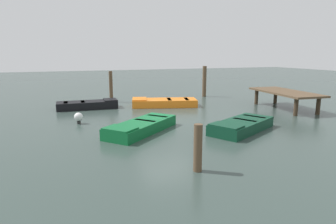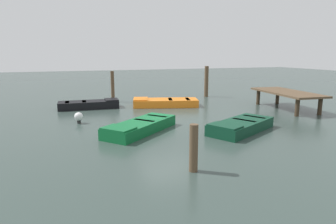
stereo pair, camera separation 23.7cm
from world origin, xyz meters
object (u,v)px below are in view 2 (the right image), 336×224
(dock_segment, at_px, (287,94))
(rowboat_dark_green, at_px, (241,126))
(rowboat_green, at_px, (140,126))
(mooring_piling_mid_left, at_px, (113,86))
(rowboat_orange, at_px, (165,102))
(marker_buoy, at_px, (79,117))
(rowboat_black, at_px, (89,104))
(mooring_piling_far_left, at_px, (206,81))
(mooring_piling_near_right, at_px, (194,148))

(dock_segment, relative_size, rowboat_dark_green, 1.34)
(rowboat_green, relative_size, mooring_piling_mid_left, 1.78)
(rowboat_orange, bearing_deg, rowboat_green, 76.98)
(dock_segment, xyz_separation_m, marker_buoy, (-0.36, -10.59, -0.54))
(mooring_piling_mid_left, relative_size, marker_buoy, 3.91)
(rowboat_orange, xyz_separation_m, rowboat_black, (-0.76, -4.07, 0.00))
(rowboat_black, bearing_deg, mooring_piling_mid_left, 51.82)
(rowboat_black, bearing_deg, rowboat_orange, -7.80)
(dock_segment, height_order, marker_buoy, dock_segment)
(rowboat_dark_green, xyz_separation_m, rowboat_orange, (-6.16, -0.92, -0.00))
(rowboat_orange, bearing_deg, mooring_piling_far_left, -130.46)
(rowboat_green, relative_size, rowboat_black, 1.05)
(rowboat_green, bearing_deg, marker_buoy, -87.36)
(dock_segment, xyz_separation_m, mooring_piling_mid_left, (-5.65, -8.24, 0.11))
(rowboat_orange, height_order, mooring_piling_near_right, mooring_piling_near_right)
(rowboat_orange, height_order, mooring_piling_far_left, mooring_piling_far_left)
(dock_segment, xyz_separation_m, mooring_piling_far_left, (-5.66, -1.85, 0.21))
(mooring_piling_far_left, bearing_deg, dock_segment, 18.11)
(mooring_piling_mid_left, relative_size, mooring_piling_far_left, 0.90)
(rowboat_black, xyz_separation_m, mooring_piling_far_left, (-1.85, 7.98, 0.82))
(rowboat_orange, xyz_separation_m, mooring_piling_far_left, (-2.61, 3.91, 0.82))
(rowboat_green, distance_m, mooring_piling_near_right, 4.21)
(rowboat_dark_green, distance_m, marker_buoy, 6.71)
(rowboat_orange, distance_m, mooring_piling_near_right, 9.45)
(marker_buoy, bearing_deg, rowboat_black, 167.69)
(rowboat_orange, bearing_deg, rowboat_black, 5.24)
(rowboat_black, bearing_deg, marker_buoy, -99.54)
(rowboat_green, height_order, rowboat_black, same)
(rowboat_black, bearing_deg, mooring_piling_far_left, 15.82)
(dock_segment, relative_size, rowboat_orange, 1.16)
(mooring_piling_near_right, bearing_deg, rowboat_green, -176.04)
(rowboat_dark_green, bearing_deg, marker_buoy, -59.02)
(rowboat_dark_green, distance_m, mooring_piling_far_left, 9.31)
(rowboat_orange, xyz_separation_m, mooring_piling_mid_left, (-2.60, -2.48, 0.72))
(rowboat_black, relative_size, mooring_piling_far_left, 1.54)
(rowboat_orange, relative_size, mooring_piling_far_left, 1.83)
(mooring_piling_far_left, bearing_deg, rowboat_black, -76.94)
(rowboat_dark_green, xyz_separation_m, mooring_piling_far_left, (-8.77, 3.00, 0.82))
(mooring_piling_far_left, bearing_deg, marker_buoy, -58.72)
(dock_segment, relative_size, rowboat_green, 1.32)
(rowboat_black, distance_m, marker_buoy, 3.54)
(mooring_piling_far_left, bearing_deg, mooring_piling_mid_left, -89.88)
(rowboat_green, xyz_separation_m, rowboat_black, (-5.70, -1.35, 0.00))
(dock_segment, bearing_deg, rowboat_green, -72.24)
(rowboat_orange, bearing_deg, marker_buoy, 45.01)
(mooring_piling_near_right, distance_m, mooring_piling_far_left, 13.35)
(rowboat_dark_green, distance_m, mooring_piling_mid_left, 9.42)
(rowboat_green, height_order, mooring_piling_near_right, mooring_piling_near_right)
(rowboat_dark_green, distance_m, rowboat_orange, 6.23)
(rowboat_black, bearing_deg, rowboat_dark_green, -51.46)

